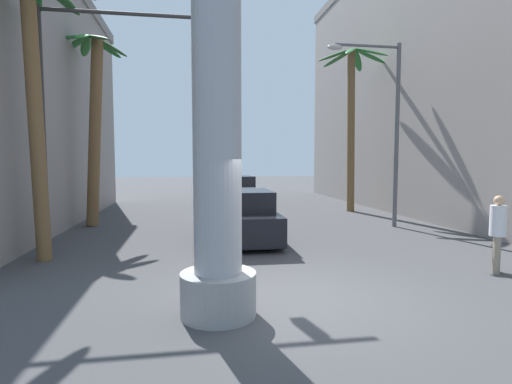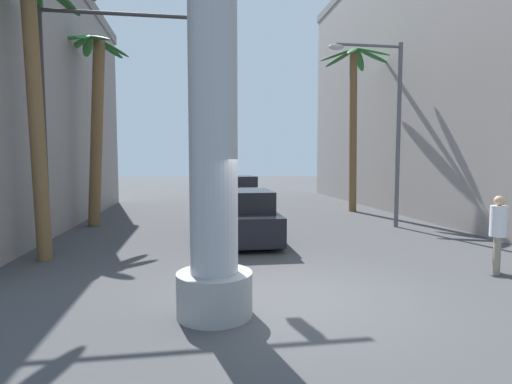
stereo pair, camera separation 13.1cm
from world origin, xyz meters
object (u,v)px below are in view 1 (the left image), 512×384
car_lead (241,217)px  palm_tree_mid_left (93,110)px  street_lamp (385,115)px  traffic_light_mast (98,85)px  pedestrian_by_sign (498,228)px  palm_tree_near_left (33,72)px  car_far (237,190)px  palm_tree_mid_right (352,108)px

car_lead → palm_tree_mid_left: 7.27m
street_lamp → palm_tree_mid_left: size_ratio=0.93×
traffic_light_mast → pedestrian_by_sign: bearing=-21.5°
car_lead → palm_tree_near_left: bearing=-159.0°
traffic_light_mast → car_far: size_ratio=1.35×
traffic_light_mast → car_lead: size_ratio=1.30×
car_far → palm_tree_mid_left: (-6.37, -7.74, 3.65)m
traffic_light_mast → palm_tree_mid_right: 12.33m
street_lamp → car_far: size_ratio=1.41×
palm_tree_mid_right → traffic_light_mast: bearing=-144.8°
street_lamp → palm_tree_mid_right: (0.60, 4.56, 0.84)m
street_lamp → palm_tree_near_left: palm_tree_near_left is taller
palm_tree_mid_right → pedestrian_by_sign: size_ratio=4.56×
pedestrian_by_sign → palm_tree_mid_right: bearing=84.5°
traffic_light_mast → palm_tree_near_left: 1.54m
street_lamp → pedestrian_by_sign: (-0.42, -6.11, -3.14)m
palm_tree_mid_left → palm_tree_near_left: size_ratio=1.03×
car_far → palm_tree_near_left: bearing=-115.9°
traffic_light_mast → palm_tree_mid_left: size_ratio=0.89×
traffic_light_mast → palm_tree_near_left: size_ratio=0.91×
palm_tree_mid_right → palm_tree_near_left: size_ratio=1.11×
street_lamp → traffic_light_mast: 9.81m
traffic_light_mast → palm_tree_mid_left: palm_tree_mid_left is taller
traffic_light_mast → pedestrian_by_sign: 10.33m
traffic_light_mast → car_lead: (3.96, 1.22, -3.78)m
car_lead → palm_tree_mid_right: 9.50m
car_far → palm_tree_mid_right: size_ratio=0.61×
street_lamp → car_far: 11.37m
traffic_light_mast → palm_tree_mid_left: 4.92m
street_lamp → traffic_light_mast: bearing=-164.9°
car_lead → palm_tree_mid_left: (-5.16, 3.55, 3.68)m
palm_tree_mid_left → pedestrian_by_sign: 13.64m
palm_tree_near_left → palm_tree_mid_left: bearing=89.0°
palm_tree_mid_right → street_lamp: bearing=-97.5°
car_far → palm_tree_mid_right: bearing=-47.8°
street_lamp → palm_tree_near_left: 11.29m
traffic_light_mast → car_far: (5.16, 12.51, -3.74)m
car_far → palm_tree_near_left: size_ratio=0.68×
street_lamp → palm_tree_mid_left: palm_tree_mid_left is taller
palm_tree_near_left → car_far: bearing=64.1°
traffic_light_mast → car_far: traffic_light_mast is taller
street_lamp → traffic_light_mast: (-9.46, -2.55, 0.34)m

